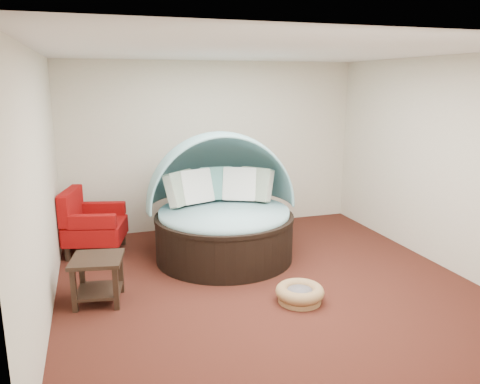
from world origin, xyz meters
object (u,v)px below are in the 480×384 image
object	(u,v)px
canopy_daybed	(222,200)
red_armchair	(91,224)
pet_basket	(300,293)
side_table	(98,273)

from	to	relation	value
canopy_daybed	red_armchair	distance (m)	1.97
pet_basket	canopy_daybed	bearing A→B (deg)	104.52
red_armchair	side_table	bearing A→B (deg)	-73.59
pet_basket	side_table	world-z (taller)	side_table
red_armchair	canopy_daybed	bearing A→B (deg)	-6.31
pet_basket	side_table	bearing A→B (deg)	162.31
red_armchair	side_table	world-z (taller)	red_armchair
canopy_daybed	pet_basket	size ratio (longest dim) A/B	3.25
canopy_daybed	side_table	bearing A→B (deg)	-146.84
pet_basket	red_armchair	xyz separation A→B (m)	(-2.25, 2.39, 0.34)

